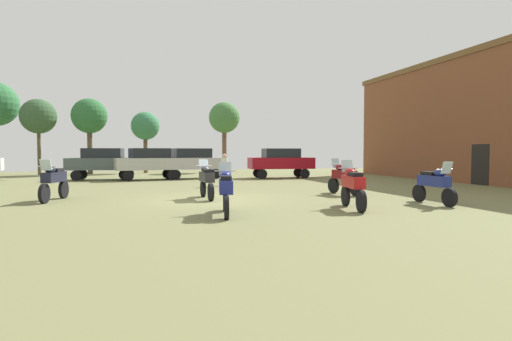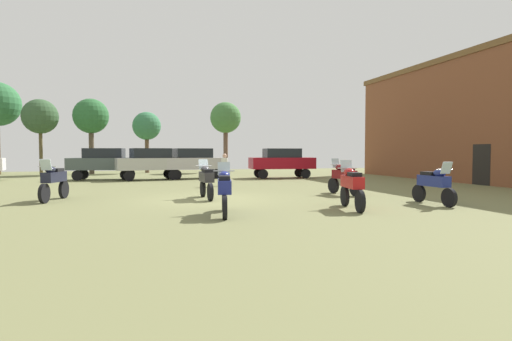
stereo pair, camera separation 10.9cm
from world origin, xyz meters
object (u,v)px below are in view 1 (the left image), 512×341
Objects in this scene: motorcycle_9 at (434,183)px; car_3 at (103,161)px; tree_1 at (38,117)px; car_5 at (192,161)px; motorcycle_5 at (207,180)px; tree_2 at (224,119)px; brick_building at (505,118)px; tree_7 at (145,127)px; motorcycle_4 at (344,177)px; motorcycle_2 at (54,180)px; car_1 at (150,161)px; person_1 at (224,167)px; tree_3 at (89,117)px; car_2 at (281,161)px; motorcycle_3 at (353,185)px; motorcycle_1 at (226,189)px.

motorcycle_9 is 0.47× the size of car_3.
car_3 is at bearing -54.20° from motorcycle_9.
car_5 is at bearing -34.80° from tree_1.
motorcycle_5 is 21.42m from tree_2.
brick_building reaches higher than tree_7.
car_3 is at bearing 77.10° from car_5.
brick_building is 10.38× the size of motorcycle_4.
motorcycle_5 is (-5.71, -0.05, -0.00)m from motorcycle_4.
motorcycle_2 is 11.38m from car_1.
person_1 is 15.64m from tree_2.
motorcycle_5 is 0.46× the size of car_5.
car_3 is 9.47m from tree_1.
tree_2 is at bearing 128.95° from brick_building.
motorcycle_9 is 27.45m from tree_3.
tree_2 is 1.19× the size of tree_7.
motorcycle_9 is at bearing 173.33° from motorcycle_2.
tree_7 is at bearing 11.58° from tree_3.
motorcycle_2 is at bearing 165.64° from motorcycle_4.
tree_1 is (-8.11, 7.98, 3.30)m from car_1.
tree_1 is (-4.61, 18.81, 3.73)m from motorcycle_2.
car_1 and car_2 have the same top height.
motorcycle_3 is 4.39m from motorcycle_4.
car_5 is (-3.10, 16.03, 0.43)m from motorcycle_3.
car_1 reaches higher than person_1.
motorcycle_2 is 1.05× the size of motorcycle_4.
brick_building is at bearing -118.61° from car_2.
motorcycle_2 is 13.25m from motorcycle_9.
car_5 is at bearing 154.86° from brick_building.
car_5 is (-5.93, 0.96, 0.00)m from car_2.
tree_2 is (4.68, 20.52, 4.00)m from motorcycle_5.
motorcycle_1 is at bearing 12.60° from person_1.
tree_3 is (-6.38, 19.91, 3.85)m from motorcycle_5.
motorcycle_1 is 9.86m from person_1.
motorcycle_1 is at bearing -85.42° from tree_7.
tree_2 is 1.02× the size of tree_3.
tree_3 is at bearing -176.85° from tree_2.
car_5 is (6.20, 11.29, 0.43)m from motorcycle_2.
tree_1 reaches higher than person_1.
brick_building is 32.10m from tree_1.
car_3 reaches higher than motorcycle_2.
person_1 is (0.95, -6.44, -0.19)m from car_5.
car_2 is at bearing 161.14° from person_1.
car_3 is at bearing -80.23° from motorcycle_2.
brick_building is at bearing -145.49° from motorcycle_9.
tree_3 is (-12.08, 19.86, 3.85)m from motorcycle_4.
motorcycle_1 is 25.36m from tree_2.
person_1 is (1.77, 5.62, 0.25)m from motorcycle_5.
car_3 reaches higher than person_1.
car_1 reaches higher than motorcycle_2.
tree_1 reaches higher than motorcycle_1.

